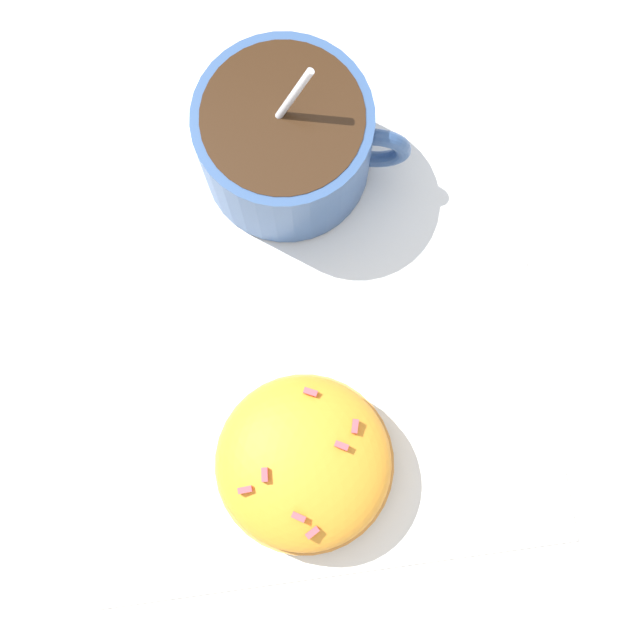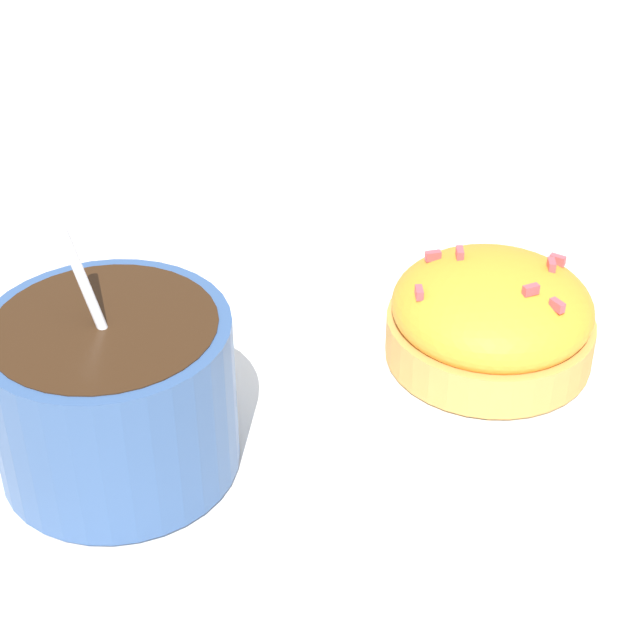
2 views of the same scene
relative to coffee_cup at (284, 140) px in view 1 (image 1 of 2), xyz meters
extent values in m
plane|color=silver|center=(0.09, 0.00, -0.04)|extent=(3.00, 3.00, 0.00)
cube|color=white|center=(0.09, 0.00, -0.04)|extent=(0.30, 0.27, 0.00)
cylinder|color=#335184|center=(0.00, 0.00, 0.00)|extent=(0.10, 0.10, 0.07)
cylinder|color=#331E0F|center=(0.00, 0.00, 0.02)|extent=(0.09, 0.09, 0.01)
torus|color=#335184|center=(0.01, 0.05, 0.00)|extent=(0.02, 0.04, 0.04)
ellipsoid|color=silver|center=(-0.01, 0.03, -0.03)|extent=(0.02, 0.03, 0.01)
cylinder|color=silver|center=(0.00, 0.00, 0.02)|extent=(0.02, 0.05, 0.09)
cylinder|color=#D19347|center=(0.17, 0.00, -0.03)|extent=(0.09, 0.09, 0.02)
ellipsoid|color=orange|center=(0.17, 0.00, -0.01)|extent=(0.09, 0.09, 0.04)
cube|color=#EA4C56|center=(0.18, -0.03, 0.01)|extent=(0.00, 0.01, 0.00)
cube|color=#EA4C56|center=(0.14, 0.01, 0.00)|extent=(0.01, 0.01, 0.00)
cube|color=#EA4C56|center=(0.18, -0.02, 0.01)|extent=(0.01, 0.00, 0.00)
cube|color=#EA4C56|center=(0.17, 0.02, 0.01)|extent=(0.01, 0.01, 0.00)
cube|color=#EA4C56|center=(0.21, 0.00, 0.00)|extent=(0.01, 0.01, 0.00)
cube|color=#EA4C56|center=(0.16, 0.02, 0.01)|extent=(0.01, 0.00, 0.00)
cube|color=#EA4C56|center=(0.20, -0.01, 0.01)|extent=(0.01, 0.01, 0.00)
camera|label=1|loc=(0.19, 0.00, 0.46)|focal=50.00mm
camera|label=2|loc=(-0.08, -0.32, 0.26)|focal=60.00mm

